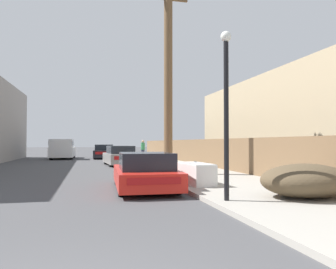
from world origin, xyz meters
TOP-DOWN VIEW (x-y plane):
  - sidewalk_curb at (5.30, 23.50)m, footprint 4.20×63.00m
  - discarded_fridge at (3.88, 8.01)m, footprint 0.82×1.85m
  - parked_sports_car_red at (2.12, 7.99)m, footprint 2.03×4.34m
  - car_parked_mid at (2.39, 19.52)m, footprint 2.09×4.40m
  - car_parked_far at (1.77, 29.07)m, footprint 2.09×4.19m
  - pickup_truck at (-1.99, 29.35)m, footprint 2.13×5.63m
  - utility_pole at (3.83, 11.81)m, footprint 1.80×0.39m
  - street_lamp at (3.59, 4.87)m, footprint 0.26×0.26m
  - brush_pile at (5.74, 4.80)m, footprint 2.39×1.83m
  - wooden_fence at (7.25, 18.22)m, footprint 0.08×36.49m
  - building_right_house at (12.88, 15.49)m, footprint 6.00×16.19m
  - pedestrian at (4.96, 25.74)m, footprint 0.34×0.34m

SIDE VIEW (x-z plane):
  - sidewalk_curb at x=5.30m, z-range 0.00..0.12m
  - discarded_fridge at x=3.88m, z-range 0.11..0.84m
  - brush_pile at x=5.74m, z-range 0.12..0.98m
  - parked_sports_car_red at x=2.12m, z-range -0.05..1.15m
  - car_parked_mid at x=2.39m, z-range -0.04..1.27m
  - car_parked_far at x=1.77m, z-range -0.04..1.29m
  - pickup_truck at x=-1.99m, z-range 0.00..1.81m
  - wooden_fence at x=7.25m, z-range 0.12..1.72m
  - pedestrian at x=4.96m, z-range 0.14..1.75m
  - street_lamp at x=3.59m, z-range 0.48..4.60m
  - building_right_house at x=12.88m, z-range 0.00..5.42m
  - utility_pole at x=3.83m, z-range 0.19..9.01m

